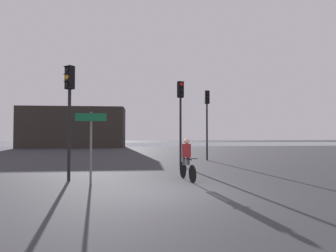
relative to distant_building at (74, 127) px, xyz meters
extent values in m
plane|color=#333338|center=(9.81, -26.64, -2.60)|extent=(120.00, 120.00, 0.00)
cube|color=slate|center=(9.81, 10.00, -2.59)|extent=(80.00, 16.00, 0.01)
cube|color=#2D2823|center=(0.00, 0.00, 0.00)|extent=(12.96, 4.00, 5.19)
cylinder|color=black|center=(13.37, -17.29, -0.67)|extent=(0.12, 0.12, 3.85)
cube|color=black|center=(13.37, -17.29, 1.70)|extent=(0.34, 0.26, 0.90)
cylinder|color=black|center=(13.37, -17.43, 1.99)|extent=(0.19, 0.04, 0.19)
cube|color=black|center=(13.38, -17.45, 2.10)|extent=(0.20, 0.13, 0.02)
cylinder|color=black|center=(13.37, -17.43, 1.70)|extent=(0.19, 0.04, 0.19)
cube|color=black|center=(13.38, -17.45, 1.81)|extent=(0.20, 0.13, 0.02)
cylinder|color=black|center=(13.37, -17.43, 1.41)|extent=(0.19, 0.04, 0.19)
cube|color=black|center=(13.38, -17.45, 1.52)|extent=(0.20, 0.13, 0.02)
cylinder|color=black|center=(11.12, -20.34, -0.68)|extent=(0.12, 0.12, 3.83)
cube|color=black|center=(11.12, -20.34, 1.68)|extent=(0.38, 0.32, 0.90)
cylinder|color=red|center=(11.16, -20.47, 1.97)|extent=(0.19, 0.09, 0.19)
cube|color=black|center=(11.17, -20.49, 2.08)|extent=(0.22, 0.17, 0.02)
cylinder|color=black|center=(11.16, -20.47, 1.68)|extent=(0.19, 0.09, 0.19)
cube|color=black|center=(11.17, -20.49, 1.79)|extent=(0.22, 0.17, 0.02)
cylinder|color=black|center=(11.16, -20.47, 1.39)|extent=(0.19, 0.09, 0.19)
cube|color=black|center=(11.17, -20.49, 1.50)|extent=(0.22, 0.17, 0.02)
cylinder|color=black|center=(6.23, -24.40, -0.83)|extent=(0.12, 0.12, 3.54)
cube|color=black|center=(6.23, -24.40, 1.39)|extent=(0.40, 0.39, 0.90)
cylinder|color=black|center=(6.15, -24.51, 1.68)|extent=(0.17, 0.14, 0.19)
cube|color=black|center=(6.13, -24.52, 1.79)|extent=(0.22, 0.21, 0.02)
cylinder|color=orange|center=(6.15, -24.51, 1.39)|extent=(0.17, 0.14, 0.19)
cube|color=black|center=(6.13, -24.52, 1.50)|extent=(0.22, 0.21, 0.02)
cylinder|color=black|center=(6.15, -24.51, 1.10)|extent=(0.17, 0.14, 0.19)
cube|color=black|center=(6.13, -24.52, 1.21)|extent=(0.22, 0.21, 0.02)
cylinder|color=slate|center=(7.20, -25.14, -1.30)|extent=(0.08, 0.08, 2.60)
cube|color=#116038|center=(7.20, -25.20, -0.19)|extent=(1.10, 0.04, 0.28)
cylinder|color=black|center=(10.89, -25.19, -2.27)|extent=(0.17, 0.65, 0.66)
cylinder|color=black|center=(10.69, -24.16, -2.27)|extent=(0.17, 0.65, 0.66)
cylinder|color=black|center=(10.79, -24.67, -1.77)|extent=(0.20, 0.83, 0.04)
cylinder|color=black|center=(10.76, -24.53, -1.99)|extent=(0.04, 0.04, 0.55)
cylinder|color=black|center=(10.88, -25.14, -1.72)|extent=(0.46, 0.12, 0.03)
cylinder|color=#3F3F47|center=(10.66, -24.55, -1.72)|extent=(0.11, 0.11, 0.60)
cylinder|color=#3F3F47|center=(10.86, -24.51, -1.72)|extent=(0.11, 0.11, 0.60)
cube|color=maroon|center=(10.77, -24.57, -1.45)|extent=(0.33, 0.26, 0.54)
sphere|color=tan|center=(10.78, -24.60, -1.08)|extent=(0.20, 0.20, 0.20)
camera|label=1|loc=(9.12, -34.78, -0.77)|focal=28.00mm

